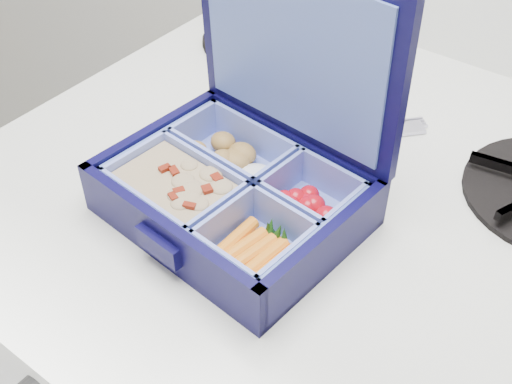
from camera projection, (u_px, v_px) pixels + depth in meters
The scene contains 3 objects.
bento_box at pixel (233, 195), 0.57m from camera, with size 0.22×0.17×0.05m, color #090733, non-canonical shape.
burner_grate_rear at pixel (266, 35), 0.82m from camera, with size 0.16×0.16×0.02m, color black.
fork at pixel (338, 137), 0.67m from camera, with size 0.02×0.17×0.01m, color #B6B2CA, non-canonical shape.
Camera 1 is at (0.36, 1.21, 1.40)m, focal length 45.00 mm.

